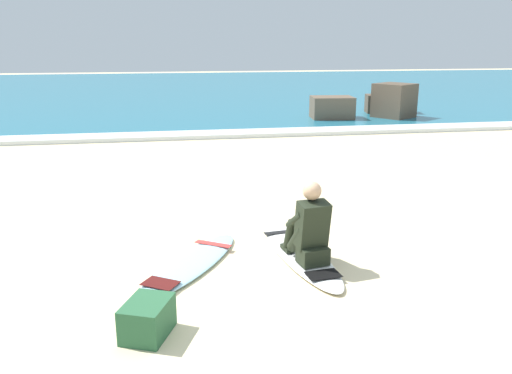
# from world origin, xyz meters

# --- Properties ---
(ground_plane) EXTENTS (80.00, 80.00, 0.00)m
(ground_plane) POSITION_xyz_m (0.00, 0.00, 0.00)
(ground_plane) COLOR beige
(sea) EXTENTS (80.00, 28.00, 0.10)m
(sea) POSITION_xyz_m (0.00, 22.53, 0.05)
(sea) COLOR teal
(sea) RESTS_ON ground
(breaking_foam) EXTENTS (80.00, 0.90, 0.11)m
(breaking_foam) POSITION_xyz_m (0.00, 8.83, 0.06)
(breaking_foam) COLOR white
(breaking_foam) RESTS_ON ground
(surfboard_main) EXTENTS (0.78, 2.32, 0.08)m
(surfboard_main) POSITION_xyz_m (0.64, 0.42, 0.04)
(surfboard_main) COLOR white
(surfboard_main) RESTS_ON ground
(surfer_seated) EXTENTS (0.45, 0.75, 0.95)m
(surfer_seated) POSITION_xyz_m (0.67, 0.12, 0.44)
(surfer_seated) COLOR black
(surfer_seated) RESTS_ON surfboard_main
(surfboard_spare_near) EXTENTS (1.52, 1.96, 0.08)m
(surfboard_spare_near) POSITION_xyz_m (-0.67, 0.32, 0.04)
(surfboard_spare_near) COLOR #9ED1E5
(surfboard_spare_near) RESTS_ON ground
(rock_outcrop_distant) EXTENTS (3.85, 2.35, 1.18)m
(rock_outcrop_distant) POSITION_xyz_m (5.91, 11.14, 0.47)
(rock_outcrop_distant) COLOR brown
(rock_outcrop_distant) RESTS_ON ground
(beach_bag) EXTENTS (0.52, 0.58, 0.32)m
(beach_bag) POSITION_xyz_m (-1.13, -1.09, 0.16)
(beach_bag) COLOR #285B38
(beach_bag) RESTS_ON ground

